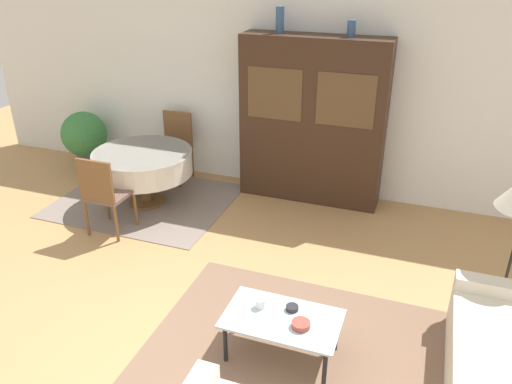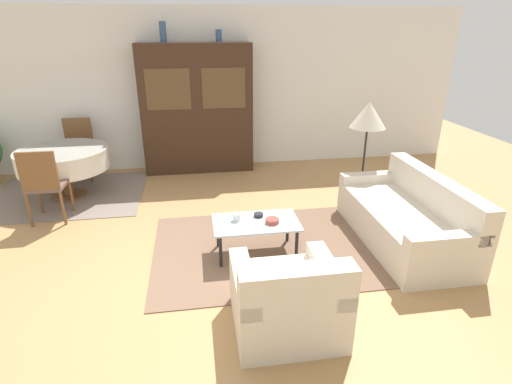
# 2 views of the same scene
# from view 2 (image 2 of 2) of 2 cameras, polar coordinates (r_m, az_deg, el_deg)

# --- Properties ---
(ground_plane) EXTENTS (14.00, 14.00, 0.00)m
(ground_plane) POSITION_cam_2_polar(r_m,az_deg,el_deg) (4.21, -10.23, -12.07)
(ground_plane) COLOR tan
(wall_back) EXTENTS (10.00, 0.06, 2.70)m
(wall_back) POSITION_cam_2_polar(r_m,az_deg,el_deg) (7.18, -10.68, 14.04)
(wall_back) COLOR white
(wall_back) RESTS_ON ground_plane
(area_rug) EXTENTS (2.58, 1.91, 0.01)m
(area_rug) POSITION_cam_2_polar(r_m,az_deg,el_deg) (4.65, 1.64, -7.99)
(area_rug) COLOR brown
(area_rug) RESTS_ON ground_plane
(dining_rug) EXTENTS (2.24, 1.82, 0.01)m
(dining_rug) POSITION_cam_2_polar(r_m,az_deg,el_deg) (6.69, -25.41, -0.41)
(dining_rug) COLOR gray
(dining_rug) RESTS_ON ground_plane
(couch) EXTENTS (0.89, 1.89, 0.80)m
(couch) POSITION_cam_2_polar(r_m,az_deg,el_deg) (4.98, 20.75, -3.64)
(couch) COLOR beige
(couch) RESTS_ON ground_plane
(armchair) EXTENTS (0.87, 0.85, 0.77)m
(armchair) POSITION_cam_2_polar(r_m,az_deg,el_deg) (3.39, 4.56, -15.14)
(armchair) COLOR beige
(armchair) RESTS_ON ground_plane
(coffee_table) EXTENTS (0.94, 0.55, 0.39)m
(coffee_table) POSITION_cam_2_polar(r_m,az_deg,el_deg) (4.38, 0.00, -4.73)
(coffee_table) COLOR black
(coffee_table) RESTS_ON area_rug
(display_cabinet) EXTENTS (1.84, 0.45, 2.14)m
(display_cabinet) POSITION_cam_2_polar(r_m,az_deg,el_deg) (6.96, -8.40, 11.57)
(display_cabinet) COLOR #382316
(display_cabinet) RESTS_ON ground_plane
(dining_table) EXTENTS (1.27, 1.27, 0.72)m
(dining_table) POSITION_cam_2_polar(r_m,az_deg,el_deg) (6.46, -25.85, 4.22)
(dining_table) COLOR brown
(dining_table) RESTS_ON dining_rug
(dining_chair_near) EXTENTS (0.44, 0.44, 0.97)m
(dining_chair_near) POSITION_cam_2_polar(r_m,az_deg,el_deg) (5.69, -28.04, 1.29)
(dining_chair_near) COLOR brown
(dining_chair_near) RESTS_ON dining_rug
(dining_chair_far) EXTENTS (0.44, 0.44, 0.97)m
(dining_chair_far) POSITION_cam_2_polar(r_m,az_deg,el_deg) (7.26, -24.05, 6.15)
(dining_chair_far) COLOR brown
(dining_chair_far) RESTS_ON dining_rug
(floor_lamp) EXTENTS (0.49, 0.49, 1.44)m
(floor_lamp) POSITION_cam_2_polar(r_m,az_deg,el_deg) (5.72, 15.76, 10.23)
(floor_lamp) COLOR black
(floor_lamp) RESTS_ON ground_plane
(cup) EXTENTS (0.09, 0.09, 0.08)m
(cup) POSITION_cam_2_polar(r_m,az_deg,el_deg) (4.37, -2.81, -3.57)
(cup) COLOR white
(cup) RESTS_ON coffee_table
(bowl) EXTENTS (0.15, 0.15, 0.05)m
(bowl) POSITION_cam_2_polar(r_m,az_deg,el_deg) (4.33, 2.33, -4.14)
(bowl) COLOR #9E4238
(bowl) RESTS_ON coffee_table
(bowl_small) EXTENTS (0.10, 0.10, 0.04)m
(bowl_small) POSITION_cam_2_polar(r_m,az_deg,el_deg) (4.46, 0.36, -3.30)
(bowl_small) COLOR #232328
(bowl_small) RESTS_ON coffee_table
(vase_tall) EXTENTS (0.10, 0.10, 0.31)m
(vase_tall) POSITION_cam_2_polar(r_m,az_deg,el_deg) (6.85, -13.15, 21.39)
(vase_tall) COLOR #33517A
(vase_tall) RESTS_ON display_cabinet
(vase_short) EXTENTS (0.10, 0.10, 0.19)m
(vase_short) POSITION_cam_2_polar(r_m,az_deg,el_deg) (6.85, -5.34, 21.34)
(vase_short) COLOR #33517A
(vase_short) RESTS_ON display_cabinet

